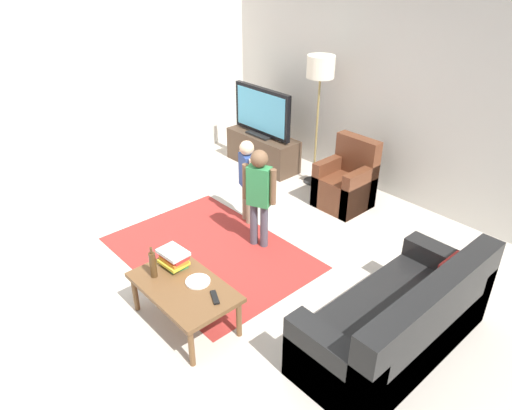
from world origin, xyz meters
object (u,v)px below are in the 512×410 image
bottle (153,264)px  couch (402,325)px  plate (198,281)px  tv_stand (263,150)px  book_stack (174,258)px  tv_remote (215,297)px  child_near_tv (247,174)px  tv (262,112)px  floor_lamp (320,74)px  coffee_table (184,290)px  armchair (347,184)px  child_center (259,190)px

bottle → couch: bearing=35.2°
couch → plate: 1.76m
tv_stand → couch: size_ratio=0.67×
book_stack → tv_remote: 0.62m
child_near_tv → bottle: 1.85m
tv → book_stack: tv is taller
floor_lamp → coffee_table: 3.43m
book_stack → bottle: 0.23m
armchair → child_near_tv: size_ratio=0.85×
floor_lamp → child_near_tv: bearing=-82.8°
tv → floor_lamp: size_ratio=0.62×
child_near_tv → bottle: bearing=-67.8°
armchair → book_stack: (0.13, -2.71, 0.21)m
child_near_tv → tv_stand: bearing=130.8°
tv_remote → couch: bearing=66.7°
armchair → child_center: 1.53m
child_center → tv_remote: size_ratio=6.84×
coffee_table → book_stack: (-0.29, 0.10, 0.13)m
tv → tv_remote: 3.65m
tv_stand → plate: (2.12, -2.73, 0.18)m
tv_remote → plate: 0.27m
coffee_table → tv_remote: size_ratio=5.88×
bottle → child_near_tv: bearing=112.2°
tv_stand → tv_remote: 3.65m
couch → plate: (-1.44, -1.01, 0.14)m
tv → child_center: bearing=-43.4°
plate → tv_stand: bearing=127.8°
tv_stand → plate: 3.46m
couch → floor_lamp: bearing=144.7°
floor_lamp → bottle: size_ratio=5.74×
tv → bottle: 3.47m
floor_lamp → child_near_tv: size_ratio=1.68×
floor_lamp → plate: floor_lamp is taller
floor_lamp → child_center: size_ratio=1.53×
tv → armchair: size_ratio=1.22×
couch → coffee_table: size_ratio=1.80×
couch → child_center: size_ratio=1.55×
book_stack → tv_remote: bearing=-0.1°
tv_stand → child_center: bearing=-43.8°
child_near_tv → tv: bearing=131.3°
child_center → book_stack: child_center is taller
book_stack → coffee_table: bearing=-19.0°
plate → floor_lamp: bearing=112.7°
tv_stand → floor_lamp: (0.91, 0.15, 1.30)m
tv_stand → coffee_table: bearing=-54.0°
tv_stand → child_near_tv: (1.09, -1.27, 0.39)m
couch → armchair: size_ratio=2.00×
plate → child_near_tv: bearing=125.0°
tv → floor_lamp: floor_lamp is taller
armchair → book_stack: bearing=-87.2°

